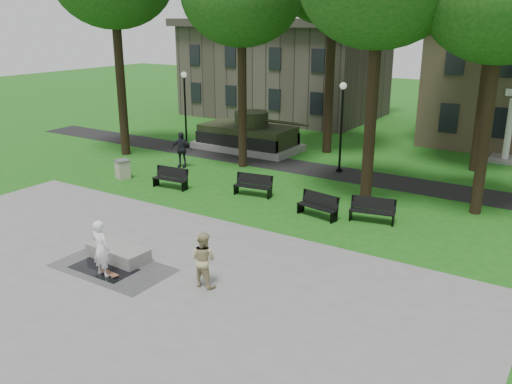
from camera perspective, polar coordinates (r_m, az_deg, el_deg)
ground at (r=19.62m, az=-7.67°, el=-5.89°), size 120.00×120.00×0.00m
plaza at (r=16.56m, az=-19.08°, el=-11.48°), size 22.00×16.00×0.02m
footpath at (r=29.24m, az=7.60°, el=2.14°), size 44.00×2.60×0.01m
building_left at (r=46.30m, az=3.07°, el=12.58°), size 15.00×10.00×7.20m
lamp_left at (r=34.21m, az=-7.48°, el=9.22°), size 0.36×0.36×4.73m
lamp_mid at (r=28.69m, az=9.00°, el=7.49°), size 0.36×0.36×4.73m
tank_monument at (r=33.80m, az=-0.84°, el=5.93°), size 7.45×3.40×2.40m
puddle at (r=18.59m, az=-15.73°, el=-7.76°), size 2.20×1.20×0.00m
concrete_block at (r=19.09m, az=-14.29°, el=-6.21°), size 2.25×1.12×0.45m
skateboard at (r=18.12m, az=-15.20°, el=-8.30°), size 0.80×0.28×0.07m
skateboarder at (r=17.77m, az=-16.00°, el=-5.71°), size 0.70×0.48×1.87m
friend_watching at (r=16.57m, az=-5.56°, el=-7.07°), size 0.85×0.67×1.74m
pedestrian_walker at (r=29.96m, az=-7.87°, el=4.45°), size 1.25×0.86×1.97m
park_bench_0 at (r=26.41m, az=-8.92°, el=1.54°), size 1.83×0.67×1.00m
park_bench_1 at (r=24.95m, az=-0.23°, el=0.79°), size 1.85×0.79×1.00m
park_bench_2 at (r=22.42m, az=6.56°, el=-1.34°), size 1.85×0.85×1.00m
park_bench_3 at (r=22.22m, az=12.22°, el=-1.82°), size 1.85×0.87×1.00m
trash_bin at (r=28.50m, az=-13.87°, el=2.36°), size 0.84×0.84×0.96m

